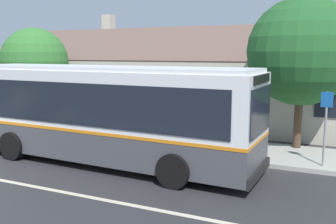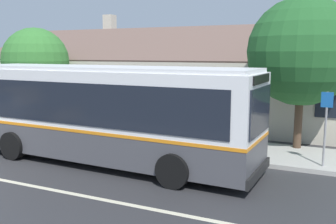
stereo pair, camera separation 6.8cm
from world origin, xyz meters
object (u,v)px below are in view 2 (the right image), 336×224
bench_by_building (33,119)px  transit_bus (102,111)px  street_tree_primary (302,52)px  street_tree_secondary (36,61)px  bus_stop_sign (326,120)px  bench_down_street (99,126)px

bench_by_building → transit_bus: bearing=-26.3°
bench_by_building → street_tree_primary: size_ratio=0.30×
bench_by_building → street_tree_primary: (12.19, 1.19, 3.22)m
street_tree_secondary → bus_stop_sign: (14.26, -2.44, -1.69)m
bus_stop_sign → bench_down_street: bearing=175.5°
bench_by_building → bus_stop_sign: size_ratio=0.72×
transit_bus → street_tree_secondary: street_tree_secondary is taller
transit_bus → street_tree_primary: size_ratio=1.90×
street_tree_primary → bench_by_building: bearing=-174.4°
bench_down_street → bench_by_building: bearing=176.5°
street_tree_primary → bus_stop_sign: (1.02, -2.15, -2.15)m
street_tree_secondary → bench_by_building: bearing=-54.7°
bench_by_building → street_tree_secondary: bearing=125.3°
bus_stop_sign → transit_bus: bearing=-163.4°
bench_by_building → street_tree_secondary: 3.30m
street_tree_primary → street_tree_secondary: bearing=178.8°
bench_by_building → street_tree_secondary: street_tree_secondary is taller
street_tree_primary → transit_bus: bearing=-144.7°
transit_bus → bench_down_street: transit_bus is taller
bench_by_building → bus_stop_sign: (13.21, -0.96, 1.07)m
transit_bus → street_tree_primary: (6.00, 4.25, 2.02)m
bus_stop_sign → street_tree_secondary: bearing=170.3°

